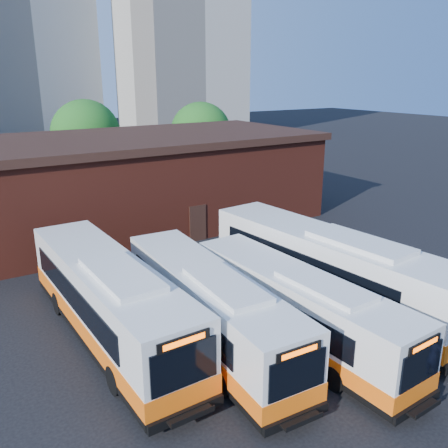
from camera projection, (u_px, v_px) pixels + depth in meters
ground at (306, 354)px, 18.56m from camera, size 220.00×220.00×0.00m
bus_west at (109, 303)px, 19.21m from camera, size 3.04×13.08×3.54m
bus_midwest at (209, 310)px, 18.90m from camera, size 3.07×12.03×3.25m
bus_mideast at (297, 310)px, 19.00m from camera, size 2.86×11.55×3.12m
bus_east at (328, 272)px, 22.08m from camera, size 4.03×13.80×3.71m
depot_building at (119, 181)px, 33.71m from camera, size 28.60×12.60×6.40m
tree_mid at (86, 134)px, 45.48m from camera, size 6.56×6.56×8.36m
tree_east at (201, 133)px, 48.76m from camera, size 6.24×6.24×7.96m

